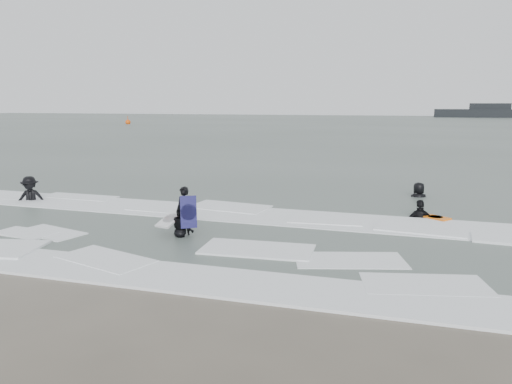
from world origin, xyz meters
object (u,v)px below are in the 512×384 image
(surfer_right_far, at_px, (418,198))
(surfer_wading, at_px, (183,237))
(vessel_horizon, at_px, (489,112))
(surfer_right_near, at_px, (420,219))
(surfer_centre, at_px, (185,237))
(buoy, at_px, (128,122))
(surfer_breaker, at_px, (31,202))

(surfer_right_far, bearing_deg, surfer_wading, 32.34)
(vessel_horizon, bearing_deg, surfer_right_near, -97.83)
(surfer_centre, distance_m, surfer_right_far, 11.10)
(surfer_wading, distance_m, buoy, 86.38)
(surfer_breaker, distance_m, vessel_horizon, 144.27)
(surfer_breaker, height_order, surfer_right_near, surfer_breaker)
(surfer_centre, xyz_separation_m, vessel_horizon, (25.88, 143.06, 1.49))
(surfer_centre, bearing_deg, buoy, 133.65)
(surfer_right_near, height_order, surfer_right_far, surfer_right_far)
(surfer_breaker, height_order, buoy, buoy)
(surfer_centre, xyz_separation_m, surfer_breaker, (-8.38, 2.92, 0.00))
(surfer_right_near, bearing_deg, surfer_breaker, -12.16)
(surfer_breaker, distance_m, surfer_right_near, 15.33)
(surfer_centre, relative_size, surfer_right_far, 0.85)
(surfer_right_near, relative_size, surfer_right_far, 1.00)
(surfer_breaker, relative_size, surfer_right_far, 1.05)
(surfer_right_near, relative_size, vessel_horizon, 0.06)
(surfer_centre, distance_m, surfer_breaker, 8.87)
(surfer_centre, distance_m, surfer_right_near, 8.31)
(surfer_right_near, xyz_separation_m, surfer_right_far, (-0.06, 4.07, 0.00))
(surfer_centre, xyz_separation_m, surfer_right_far, (6.78, 8.79, 0.00))
(surfer_breaker, xyz_separation_m, vessel_horizon, (34.26, 140.14, 1.49))
(surfer_centre, xyz_separation_m, surfer_right_near, (6.84, 4.71, 0.00))
(surfer_breaker, relative_size, vessel_horizon, 0.07)
(surfer_centre, relative_size, surfer_right_near, 0.86)
(surfer_centre, distance_m, surfer_wading, 0.09)
(surfer_wading, height_order, surfer_right_far, surfer_right_far)
(surfer_right_far, distance_m, buoy, 83.32)
(buoy, bearing_deg, surfer_right_near, -51.36)
(surfer_wading, bearing_deg, vessel_horizon, -58.14)
(surfer_right_near, distance_m, buoy, 86.50)
(surfer_wading, height_order, surfer_right_near, surfer_right_near)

